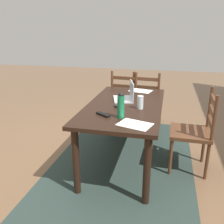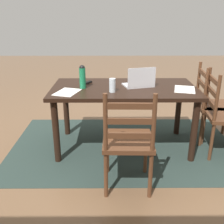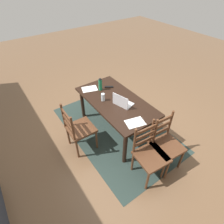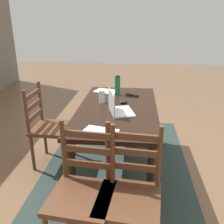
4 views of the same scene
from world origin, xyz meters
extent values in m
plane|color=brown|center=(0.00, 0.00, 0.00)|extent=(14.00, 14.00, 0.00)
cube|color=#283833|center=(0.00, 0.00, 0.00)|extent=(2.66, 1.65, 0.01)
cube|color=black|center=(0.00, 0.00, 0.72)|extent=(1.61, 0.84, 0.04)
cylinder|color=black|center=(-0.73, -0.34, 0.35)|extent=(0.07, 0.07, 0.70)
cylinder|color=black|center=(0.73, -0.34, 0.35)|extent=(0.07, 0.07, 0.70)
cylinder|color=black|center=(-0.73, 0.34, 0.35)|extent=(0.07, 0.07, 0.70)
cylinder|color=black|center=(0.73, 0.34, 0.35)|extent=(0.07, 0.07, 0.70)
cube|color=#56331E|center=(-1.14, 0.17, 0.45)|extent=(0.48, 0.48, 0.04)
cylinder|color=#56331E|center=(-1.34, 0.00, 0.21)|extent=(0.04, 0.04, 0.43)
cylinder|color=#56331E|center=(-1.31, 0.38, 0.21)|extent=(0.04, 0.04, 0.43)
cylinder|color=#56331E|center=(-0.96, -0.04, 0.21)|extent=(0.04, 0.04, 0.43)
cylinder|color=#56331E|center=(-0.93, 0.34, 0.21)|extent=(0.04, 0.04, 0.43)
cylinder|color=#56331E|center=(-0.95, -0.04, 0.70)|extent=(0.04, 0.04, 0.50)
cylinder|color=#56331E|center=(-0.92, 0.34, 0.70)|extent=(0.04, 0.04, 0.50)
cube|color=#56331E|center=(-0.94, 0.15, 0.60)|extent=(0.06, 0.36, 0.05)
cube|color=#56331E|center=(-0.94, 0.15, 0.72)|extent=(0.06, 0.36, 0.05)
cube|color=#56331E|center=(-0.94, 0.15, 0.85)|extent=(0.06, 0.36, 0.05)
cube|color=#56331E|center=(0.00, 0.75, 0.45)|extent=(0.45, 0.45, 0.04)
cylinder|color=#56331E|center=(0.19, 0.56, 0.21)|extent=(0.04, 0.04, 0.43)
cylinder|color=#56331E|center=(-0.19, 0.57, 0.21)|extent=(0.04, 0.04, 0.43)
cylinder|color=#56331E|center=(0.19, 0.94, 0.21)|extent=(0.04, 0.04, 0.43)
cylinder|color=#56331E|center=(-0.19, 0.94, 0.21)|extent=(0.04, 0.04, 0.43)
cylinder|color=#56331E|center=(0.19, 0.95, 0.70)|extent=(0.04, 0.04, 0.50)
cylinder|color=#56331E|center=(-0.19, 0.95, 0.70)|extent=(0.04, 0.04, 0.50)
cube|color=#56331E|center=(0.00, 0.95, 0.60)|extent=(0.36, 0.03, 0.05)
cube|color=#56331E|center=(0.00, 0.95, 0.72)|extent=(0.36, 0.03, 0.05)
cube|color=#56331E|center=(0.00, 0.95, 0.85)|extent=(0.36, 0.03, 0.05)
cube|color=#56331E|center=(-1.14, -0.17, 0.45)|extent=(0.48, 0.48, 0.04)
cylinder|color=#56331E|center=(-1.34, -0.34, 0.21)|extent=(0.04, 0.04, 0.43)
cylinder|color=#56331E|center=(-1.31, 0.04, 0.21)|extent=(0.04, 0.04, 0.43)
cylinder|color=#56331E|center=(-0.96, -0.38, 0.21)|extent=(0.04, 0.04, 0.43)
cylinder|color=#56331E|center=(-0.93, 0.00, 0.21)|extent=(0.04, 0.04, 0.43)
cylinder|color=#56331E|center=(-0.95, -0.38, 0.70)|extent=(0.04, 0.04, 0.50)
cylinder|color=#56331E|center=(-0.92, 0.00, 0.70)|extent=(0.04, 0.04, 0.50)
cube|color=#56331E|center=(-0.94, -0.19, 0.60)|extent=(0.06, 0.36, 0.05)
cube|color=#56331E|center=(-0.94, -0.19, 0.72)|extent=(0.06, 0.36, 0.05)
cube|color=#56331E|center=(-0.94, -0.19, 0.85)|extent=(0.06, 0.36, 0.05)
cube|color=silver|center=(-0.16, -0.05, 0.75)|extent=(0.37, 0.30, 0.02)
cube|color=silver|center=(-0.19, 0.05, 0.86)|extent=(0.31, 0.10, 0.21)
cube|color=#A5CCEA|center=(-0.19, 0.04, 0.86)|extent=(0.29, 0.08, 0.19)
cylinder|color=#197247|center=(0.46, 0.04, 0.85)|extent=(0.07, 0.07, 0.22)
sphere|color=black|center=(0.46, 0.04, 0.96)|extent=(0.06, 0.06, 0.06)
cylinder|color=silver|center=(0.13, 0.19, 0.81)|extent=(0.07, 0.07, 0.14)
ellipsoid|color=black|center=(0.13, -0.05, 0.75)|extent=(0.10, 0.12, 0.03)
cube|color=black|center=(0.43, -0.15, 0.75)|extent=(0.13, 0.17, 0.02)
cube|color=white|center=(0.60, 0.20, 0.74)|extent=(0.29, 0.35, 0.00)
cube|color=white|center=(-0.65, 0.10, 0.74)|extent=(0.28, 0.34, 0.00)
camera|label=1|loc=(2.65, 0.47, 1.57)|focal=39.01mm
camera|label=2|loc=(0.16, 2.85, 1.53)|focal=42.30mm
camera|label=3|loc=(-2.14, 1.60, 2.71)|focal=29.25mm
camera|label=4|loc=(-2.53, -0.20, 1.64)|focal=39.80mm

